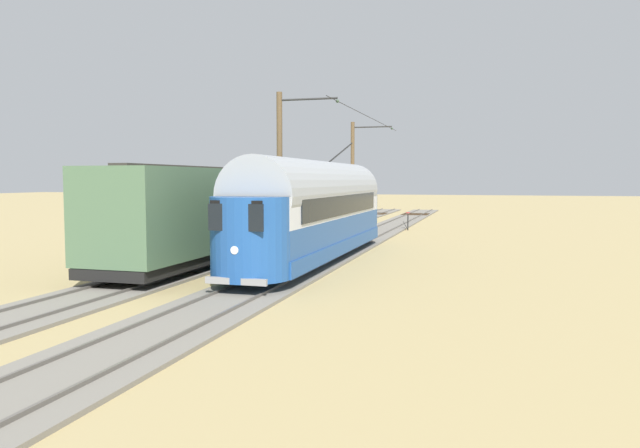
% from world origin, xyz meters
% --- Properties ---
extents(ground_plane, '(220.00, 220.00, 0.00)m').
position_xyz_m(ground_plane, '(0.00, 0.00, 0.00)').
color(ground_plane, tan).
extents(track_streetcar_siding, '(2.80, 80.00, 0.18)m').
position_xyz_m(track_streetcar_siding, '(-2.10, -0.31, 0.05)').
color(track_streetcar_siding, slate).
rests_on(track_streetcar_siding, ground).
extents(track_adjacent_siding, '(2.80, 80.00, 0.18)m').
position_xyz_m(track_adjacent_siding, '(2.10, -0.31, 0.05)').
color(track_adjacent_siding, slate).
rests_on(track_adjacent_siding, ground).
extents(vintage_streetcar, '(2.65, 16.77, 5.26)m').
position_xyz_m(vintage_streetcar, '(-2.10, 3.63, 2.26)').
color(vintage_streetcar, '#1E4C93').
rests_on(vintage_streetcar, ground).
extents(boxcar_adjacent, '(2.96, 14.88, 3.85)m').
position_xyz_m(boxcar_adjacent, '(2.10, 4.81, 2.17)').
color(boxcar_adjacent, '#4C6B4C').
rests_on(boxcar_adjacent, ground).
extents(catenary_pole_foreground, '(3.15, 0.28, 7.77)m').
position_xyz_m(catenary_pole_foreground, '(0.75, -15.96, 4.07)').
color(catenary_pole_foreground, brown).
rests_on(catenary_pole_foreground, ground).
extents(catenary_pole_mid_near, '(3.15, 0.28, 7.77)m').
position_xyz_m(catenary_pole_mid_near, '(0.75, 0.02, 4.07)').
color(catenary_pole_mid_near, brown).
rests_on(catenary_pole_mid_near, ground).
extents(overhead_wire_run, '(2.95, 19.99, 0.18)m').
position_xyz_m(overhead_wire_run, '(-1.98, -8.66, 7.23)').
color(overhead_wire_run, black).
rests_on(overhead_wire_run, ground).
extents(switch_stand, '(0.50, 0.30, 1.24)m').
position_xyz_m(switch_stand, '(-3.70, -13.29, 0.70)').
color(switch_stand, black).
rests_on(switch_stand, ground).
extents(spare_tie_stack, '(2.40, 2.40, 0.54)m').
position_xyz_m(spare_tie_stack, '(5.54, -5.15, 0.27)').
color(spare_tie_stack, '#382819').
rests_on(spare_tie_stack, ground).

